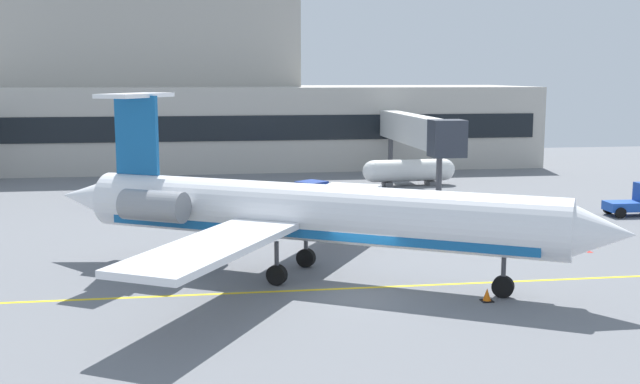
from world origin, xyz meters
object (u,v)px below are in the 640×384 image
(regional_jet, at_px, (303,213))
(pushback_tractor, at_px, (639,201))
(fuel_tank, at_px, (409,171))
(belt_loader, at_px, (116,192))
(baggage_tug, at_px, (304,197))

(regional_jet, xyz_separation_m, pushback_tractor, (23.62, 11.91, -2.01))
(regional_jet, bearing_deg, fuel_tank, 65.72)
(pushback_tractor, bearing_deg, fuel_tank, 125.80)
(regional_jet, xyz_separation_m, fuel_tank, (12.39, 27.47, -1.74))
(fuel_tank, bearing_deg, regional_jet, -114.28)
(pushback_tractor, height_order, belt_loader, pushback_tractor)
(pushback_tractor, distance_m, belt_loader, 35.50)
(baggage_tug, height_order, fuel_tank, fuel_tank)
(baggage_tug, xyz_separation_m, fuel_tank, (10.17, 10.46, 0.28))
(regional_jet, distance_m, pushback_tractor, 26.53)
(regional_jet, relative_size, belt_loader, 6.84)
(regional_jet, distance_m, belt_loader, 23.97)
(baggage_tug, bearing_deg, belt_loader, 161.04)
(baggage_tug, relative_size, fuel_tank, 0.54)
(baggage_tug, distance_m, pushback_tractor, 22.00)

